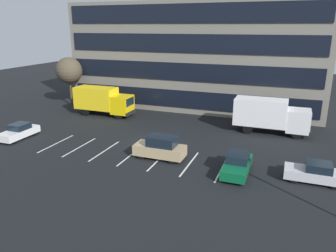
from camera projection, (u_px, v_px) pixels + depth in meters
name	position (u px, v px, depth m)	size (l,w,h in m)	color
ground_plane	(148.00, 142.00, 33.07)	(120.00, 120.00, 0.00)	black
office_building	(198.00, 55.00, 46.96)	(34.71, 12.45, 14.40)	slate
lot_markings	(131.00, 155.00, 29.68)	(16.94, 5.40, 0.01)	silver
box_truck_yellow_all	(103.00, 100.00, 42.32)	(7.83, 2.59, 3.63)	yellow
box_truck_white	(270.00, 114.00, 35.19)	(8.05, 2.67, 3.73)	white
sedan_forest	(237.00, 165.00, 25.75)	(1.89, 4.51, 1.61)	#0C5933
suv_tan	(160.00, 148.00, 28.69)	(4.52, 1.91, 2.04)	tan
sedan_silver	(315.00, 173.00, 24.37)	(4.36, 1.82, 1.56)	silver
sedan_white	(19.00, 132.00, 33.85)	(1.82, 4.34, 1.55)	white
bare_tree	(69.00, 71.00, 46.55)	(3.75, 3.75, 7.03)	#473323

